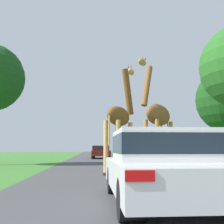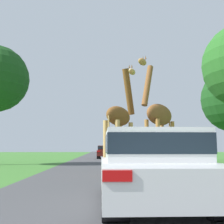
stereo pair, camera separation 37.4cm
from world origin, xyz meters
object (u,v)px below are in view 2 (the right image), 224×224
Objects in this scene: giraffe_companion at (159,118)px; car_queue_left at (106,151)px; giraffe_near_road at (120,119)px; car_queue_right at (139,154)px; car_lead_maroon at (152,164)px.

giraffe_companion reaches higher than car_queue_left.
giraffe_near_road is 0.98× the size of giraffe_companion.
giraffe_near_road reaches higher than car_queue_right.
giraffe_near_road is 2.12m from giraffe_companion.
car_lead_maroon is at bearing -88.97° from car_queue_left.
giraffe_near_road reaches higher than car_lead_maroon.
giraffe_companion is 1.27× the size of car_queue_right.
giraffe_companion reaches higher than car_queue_right.
car_lead_maroon is at bearing 116.07° from giraffe_companion.
giraffe_companion is at bearing 58.22° from giraffe_near_road.
car_lead_maroon is (-1.67, -7.26, -1.71)m from giraffe_companion.
car_queue_left is (-0.26, 18.18, -1.55)m from giraffe_near_road.
car_lead_maroon is (0.18, -6.25, -1.53)m from giraffe_near_road.
car_lead_maroon is 12.04m from car_queue_right.
car_queue_left reaches higher than car_queue_right.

